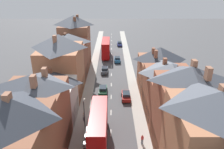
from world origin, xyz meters
TOP-DOWN VIEW (x-y plane):
  - pavement_left at (-5.10, 38.00)m, footprint 2.20×104.00m
  - pavement_right at (5.10, 38.00)m, footprint 2.20×104.00m
  - centre_line_dashes at (0.00, 36.00)m, footprint 0.14×97.80m
  - terrace_row_left at (-10.19, 17.67)m, footprint 8.00×59.00m
  - terrace_row_right at (10.19, 9.10)m, footprint 8.00×42.90m
  - double_decker_bus_lead at (-1.81, 9.69)m, footprint 2.74×10.80m
  - double_decker_bus_mid_street at (-1.81, 51.59)m, footprint 2.74×10.80m
  - car_near_blue at (1.80, 45.96)m, footprint 1.90×3.98m
  - car_parked_left_a at (-1.80, 25.60)m, footprint 1.90×4.21m
  - car_parked_right_a at (3.10, 23.05)m, footprint 1.90×4.19m
  - car_mid_black at (3.10, 64.38)m, footprint 1.90×4.45m
  - car_mid_white at (-3.10, 10.12)m, footprint 1.90×4.19m
  - car_far_grey at (-1.80, 65.82)m, footprint 1.90×4.52m
  - car_parked_right_b at (-1.80, 37.34)m, footprint 1.90×4.24m
  - pedestrian_near_right at (4.70, 9.25)m, footprint 0.36×0.22m
  - pedestrian_mid_left at (-4.74, 15.11)m, footprint 0.36×0.22m
  - street_lamp at (-4.25, 12.86)m, footprint 0.20×1.12m

SIDE VIEW (x-z plane):
  - centre_line_dashes at x=0.00m, z-range 0.00..0.01m
  - pavement_left at x=-5.10m, z-range 0.00..0.14m
  - pavement_right at x=5.10m, z-range 0.00..0.14m
  - car_mid_black at x=3.10m, z-range 0.01..1.60m
  - car_far_grey at x=-1.80m, z-range 0.01..1.62m
  - car_parked_right_a at x=3.10m, z-range 0.01..1.65m
  - car_parked_right_b at x=-1.80m, z-range 0.01..1.67m
  - car_near_blue at x=1.80m, z-range 0.00..1.68m
  - car_parked_left_a at x=-1.80m, z-range 0.00..1.69m
  - car_mid_white at x=-3.10m, z-range 0.00..1.71m
  - pedestrian_near_right at x=4.70m, z-range 0.23..1.84m
  - pedestrian_mid_left at x=-4.74m, z-range 0.23..1.84m
  - double_decker_bus_lead at x=-1.81m, z-range 0.17..5.47m
  - double_decker_bus_mid_street at x=-1.81m, z-range 0.17..5.47m
  - street_lamp at x=-4.25m, z-range 0.49..5.99m
  - terrace_row_right at x=10.19m, z-range -0.96..12.65m
  - terrace_row_left at x=-10.19m, z-range -1.04..13.33m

